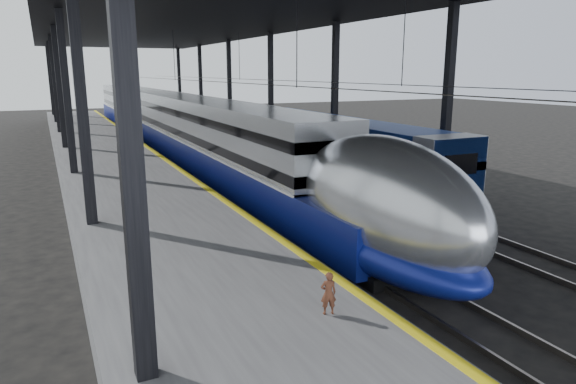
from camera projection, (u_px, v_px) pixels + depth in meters
ground at (310, 273)px, 15.81m from camera, size 160.00×160.00×0.00m
platform at (110, 163)px, 31.83m from camera, size 6.00×80.00×1.00m
yellow_strip at (155, 152)px, 32.88m from camera, size 0.30×80.00×0.01m
rails at (232, 161)px, 35.26m from camera, size 6.52×80.00×0.16m
canopy at (189, 21)px, 32.11m from camera, size 18.00×75.00×9.47m
tgv_train at (172, 125)px, 39.61m from camera, size 3.06×65.20×4.39m
second_train at (226, 122)px, 43.39m from camera, size 2.66×56.05×3.67m
child at (328, 293)px, 10.87m from camera, size 0.39×0.31×0.95m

